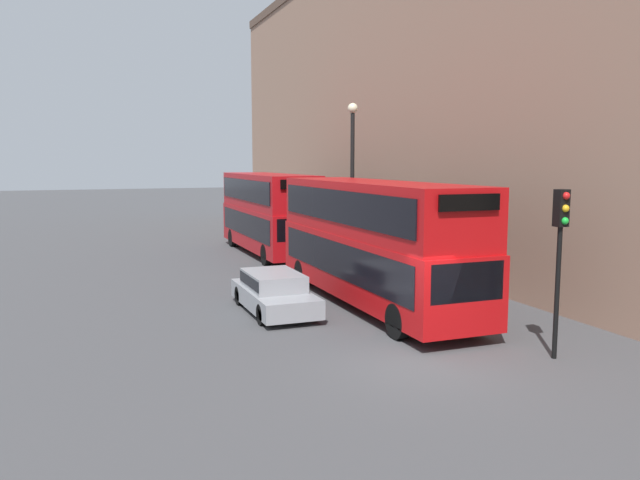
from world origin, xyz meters
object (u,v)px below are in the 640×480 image
(car_dark_sedan, at_px, (274,291))
(traffic_light, at_px, (560,238))
(bus_leading, at_px, (373,237))
(bus_second_in_queue, at_px, (268,210))

(car_dark_sedan, height_order, traffic_light, traffic_light)
(bus_leading, height_order, bus_second_in_queue, bus_leading)
(bus_second_in_queue, bearing_deg, traffic_light, -84.98)
(bus_second_in_queue, bearing_deg, car_dark_sedan, -105.52)
(bus_leading, distance_m, traffic_light, 7.12)
(bus_second_in_queue, xyz_separation_m, traffic_light, (1.70, -19.35, 0.69))
(bus_leading, height_order, car_dark_sedan, bus_leading)
(bus_second_in_queue, distance_m, traffic_light, 19.44)
(bus_leading, bearing_deg, traffic_light, -76.14)
(car_dark_sedan, bearing_deg, bus_leading, -3.70)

